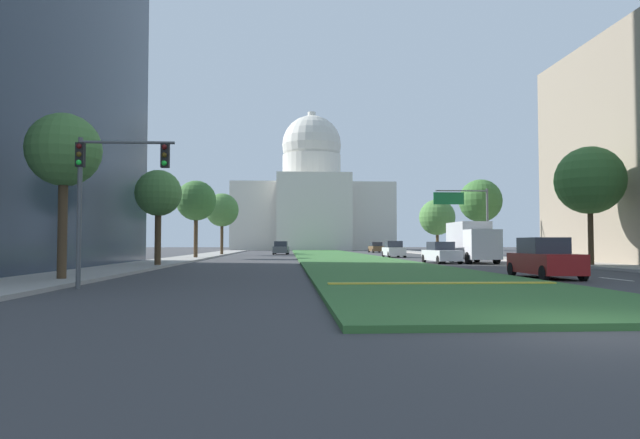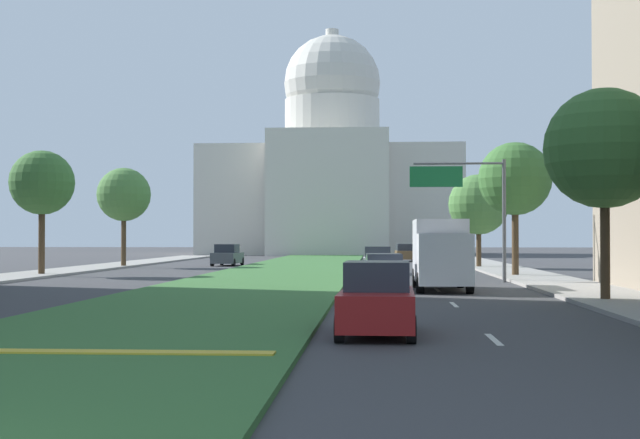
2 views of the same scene
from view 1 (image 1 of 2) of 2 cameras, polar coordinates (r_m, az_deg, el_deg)
ground_plane at (r=66.94m, az=1.28°, el=-3.74°), size 260.00×260.00×0.00m
grass_median at (r=61.25m, az=1.72°, el=-3.80°), size 8.92×102.70×0.14m
median_curb_nose at (r=20.11m, az=12.37°, el=-6.37°), size 8.03×0.50×0.04m
lane_dashes_right at (r=45.28m, az=14.93°, el=-4.30°), size 0.16×45.57×0.01m
sidewalk_left at (r=56.14m, az=-13.27°, el=-3.86°), size 4.00×102.70×0.15m
sidewalk_right at (r=58.98m, az=16.99°, el=-3.75°), size 4.00×102.70×0.15m
capitol_building at (r=123.42m, az=-0.84°, el=1.89°), size 34.51×23.14×30.88m
traffic_light_near_left at (r=20.60m, az=-21.16°, el=3.96°), size 3.34×0.35×5.20m
overhead_guide_sign at (r=52.27m, az=14.88°, el=1.03°), size 5.08×0.20×6.50m
street_tree_left_near at (r=24.78m, az=-24.73°, el=6.35°), size 2.93×2.93×6.78m
street_tree_left_mid at (r=37.52m, az=-16.21°, el=2.52°), size 2.99×2.99×6.29m
street_tree_right_mid at (r=40.60m, az=25.87°, el=3.60°), size 4.43×4.43×7.88m
street_tree_left_far at (r=56.03m, az=-12.56°, el=1.86°), size 3.94×3.94×7.69m
street_tree_right_far at (r=59.09m, az=16.10°, el=1.83°), size 4.36×4.36×8.04m
street_tree_left_distant at (r=70.62m, az=-9.99°, el=0.95°), size 4.16×4.16×7.76m
street_tree_right_distant at (r=73.01m, az=11.90°, el=0.22°), size 4.60×4.60×7.16m
sedan_lead_stopped at (r=26.76m, az=21.98°, el=-3.79°), size 1.96×4.43×1.81m
sedan_midblock at (r=43.69m, az=12.28°, el=-3.38°), size 2.00×4.74×1.65m
sedan_distant at (r=60.88m, az=7.54°, el=-3.08°), size 1.94×4.21×1.77m
sedan_far_horizon at (r=74.86m, az=-4.01°, el=-2.96°), size 2.21×4.37×1.78m
sedan_very_far at (r=89.92m, az=5.77°, el=-2.88°), size 2.06×4.46×1.69m
box_truck_delivery at (r=44.89m, az=15.27°, el=-2.18°), size 2.40×6.40×3.20m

